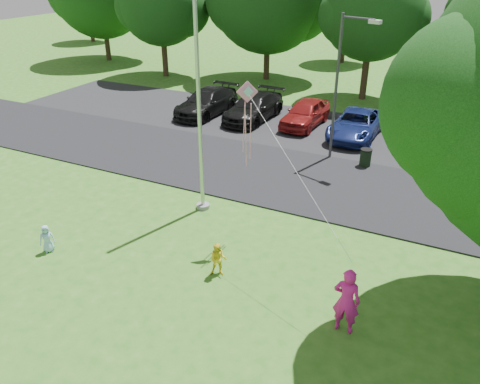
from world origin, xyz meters
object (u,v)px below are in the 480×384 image
at_px(kite, 249,108).
at_px(street_lamp, 342,76).
at_px(trash_can, 365,158).
at_px(child_blue, 47,239).
at_px(flagpole, 199,101).
at_px(child_yellow, 218,260).
at_px(woman, 346,301).

bearing_deg(kite, street_lamp, 54.82).
bearing_deg(trash_can, child_blue, -124.01).
relative_size(flagpole, kite, 2.25).
bearing_deg(child_yellow, woman, -32.11).
bearing_deg(street_lamp, woman, -54.48).
distance_m(woman, kite, 6.16).
xyz_separation_m(child_yellow, kite, (-0.09, 2.24, 4.02)).
height_order(trash_can, woman, woman).
relative_size(trash_can, child_blue, 0.89).
relative_size(street_lamp, trash_can, 7.66).
height_order(street_lamp, trash_can, street_lamp).
bearing_deg(woman, street_lamp, -74.44).
relative_size(flagpole, trash_can, 11.77).
distance_m(trash_can, kite, 9.10).
relative_size(woman, child_blue, 1.96).
relative_size(trash_can, kite, 0.19).
distance_m(flagpole, street_lamp, 7.57).
bearing_deg(kite, woman, -65.11).
distance_m(street_lamp, trash_can, 3.79).
xyz_separation_m(street_lamp, child_blue, (-6.19, -11.61, -3.43)).
bearing_deg(flagpole, trash_can, 55.03).
bearing_deg(street_lamp, kite, -76.74).
relative_size(flagpole, woman, 5.34).
height_order(flagpole, trash_can, flagpole).
height_order(child_yellow, kite, kite).
xyz_separation_m(street_lamp, woman, (3.35, -10.90, -2.97)).
relative_size(street_lamp, child_blue, 6.82).
xyz_separation_m(street_lamp, child_yellow, (-0.63, -10.28, -3.37)).
bearing_deg(flagpole, woman, -31.77).
bearing_deg(woman, trash_can, -81.60).
bearing_deg(trash_can, flagpole, -124.97).
distance_m(flagpole, trash_can, 8.92).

